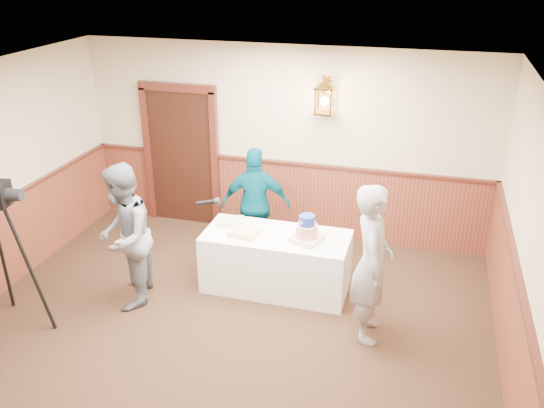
{
  "coord_description": "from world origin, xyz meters",
  "views": [
    {
      "loc": [
        1.98,
        -4.18,
        3.97
      ],
      "look_at": [
        0.33,
        1.7,
        1.25
      ],
      "focal_mm": 38.0,
      "sensor_mm": 36.0,
      "label": 1
    }
  ],
  "objects_px": {
    "sheet_cake_yellow": "(244,233)",
    "tv_camera_rig": "(3,266)",
    "tiered_cake": "(307,231)",
    "sheet_cake_green": "(231,222)",
    "assistant_p": "(256,205)",
    "display_table": "(276,261)",
    "baker": "(372,264)",
    "interviewer": "(124,237)"
  },
  "relations": [
    {
      "from": "display_table",
      "to": "tv_camera_rig",
      "type": "distance_m",
      "value": 3.14
    },
    {
      "from": "display_table",
      "to": "tv_camera_rig",
      "type": "relative_size",
      "value": 1.01
    },
    {
      "from": "baker",
      "to": "assistant_p",
      "type": "xyz_separation_m",
      "value": [
        -1.71,
        1.37,
        -0.11
      ]
    },
    {
      "from": "display_table",
      "to": "sheet_cake_green",
      "type": "distance_m",
      "value": 0.76
    },
    {
      "from": "display_table",
      "to": "tiered_cake",
      "type": "height_order",
      "value": "tiered_cake"
    },
    {
      "from": "tiered_cake",
      "to": "sheet_cake_green",
      "type": "height_order",
      "value": "tiered_cake"
    },
    {
      "from": "display_table",
      "to": "tv_camera_rig",
      "type": "height_order",
      "value": "tv_camera_rig"
    },
    {
      "from": "baker",
      "to": "sheet_cake_yellow",
      "type": "bearing_deg",
      "value": 62.53
    },
    {
      "from": "display_table",
      "to": "assistant_p",
      "type": "distance_m",
      "value": 0.95
    },
    {
      "from": "tiered_cake",
      "to": "sheet_cake_green",
      "type": "relative_size",
      "value": 1.37
    },
    {
      "from": "sheet_cake_yellow",
      "to": "interviewer",
      "type": "bearing_deg",
      "value": -151.8
    },
    {
      "from": "interviewer",
      "to": "tv_camera_rig",
      "type": "height_order",
      "value": "tv_camera_rig"
    },
    {
      "from": "tiered_cake",
      "to": "interviewer",
      "type": "distance_m",
      "value": 2.15
    },
    {
      "from": "sheet_cake_yellow",
      "to": "tv_camera_rig",
      "type": "relative_size",
      "value": 0.19
    },
    {
      "from": "tiered_cake",
      "to": "sheet_cake_green",
      "type": "xyz_separation_m",
      "value": [
        -1.03,
        0.2,
        -0.1
      ]
    },
    {
      "from": "tiered_cake",
      "to": "sheet_cake_yellow",
      "type": "distance_m",
      "value": 0.78
    },
    {
      "from": "interviewer",
      "to": "tv_camera_rig",
      "type": "distance_m",
      "value": 1.32
    },
    {
      "from": "tiered_cake",
      "to": "assistant_p",
      "type": "relative_size",
      "value": 0.26
    },
    {
      "from": "sheet_cake_green",
      "to": "assistant_p",
      "type": "relative_size",
      "value": 0.19
    },
    {
      "from": "sheet_cake_yellow",
      "to": "tv_camera_rig",
      "type": "height_order",
      "value": "tv_camera_rig"
    },
    {
      "from": "display_table",
      "to": "assistant_p",
      "type": "xyz_separation_m",
      "value": [
        -0.48,
        0.71,
        0.42
      ]
    },
    {
      "from": "sheet_cake_yellow",
      "to": "sheet_cake_green",
      "type": "height_order",
      "value": "same"
    },
    {
      "from": "sheet_cake_yellow",
      "to": "sheet_cake_green",
      "type": "bearing_deg",
      "value": 135.36
    },
    {
      "from": "sheet_cake_green",
      "to": "interviewer",
      "type": "distance_m",
      "value": 1.37
    },
    {
      "from": "baker",
      "to": "assistant_p",
      "type": "height_order",
      "value": "baker"
    },
    {
      "from": "baker",
      "to": "interviewer",
      "type": "bearing_deg",
      "value": 83.79
    },
    {
      "from": "sheet_cake_yellow",
      "to": "assistant_p",
      "type": "relative_size",
      "value": 0.22
    },
    {
      "from": "sheet_cake_green",
      "to": "baker",
      "type": "bearing_deg",
      "value": -23.1
    },
    {
      "from": "baker",
      "to": "tv_camera_rig",
      "type": "xyz_separation_m",
      "value": [
        -3.89,
        -0.96,
        -0.1
      ]
    },
    {
      "from": "interviewer",
      "to": "tiered_cake",
      "type": "bearing_deg",
      "value": 93.63
    },
    {
      "from": "sheet_cake_green",
      "to": "baker",
      "type": "distance_m",
      "value": 2.03
    },
    {
      "from": "sheet_cake_yellow",
      "to": "interviewer",
      "type": "relative_size",
      "value": 0.19
    },
    {
      "from": "interviewer",
      "to": "tv_camera_rig",
      "type": "relative_size",
      "value": 0.99
    },
    {
      "from": "sheet_cake_green",
      "to": "display_table",
      "type": "bearing_deg",
      "value": -11.58
    },
    {
      "from": "tiered_cake",
      "to": "baker",
      "type": "relative_size",
      "value": 0.23
    },
    {
      "from": "display_table",
      "to": "sheet_cake_yellow",
      "type": "distance_m",
      "value": 0.57
    },
    {
      "from": "interviewer",
      "to": "tv_camera_rig",
      "type": "bearing_deg",
      "value": -67.03
    },
    {
      "from": "display_table",
      "to": "sheet_cake_yellow",
      "type": "height_order",
      "value": "sheet_cake_yellow"
    },
    {
      "from": "assistant_p",
      "to": "sheet_cake_green",
      "type": "bearing_deg",
      "value": 63.33
    },
    {
      "from": "baker",
      "to": "tv_camera_rig",
      "type": "bearing_deg",
      "value": 95.06
    },
    {
      "from": "sheet_cake_yellow",
      "to": "tv_camera_rig",
      "type": "distance_m",
      "value": 2.73
    },
    {
      "from": "sheet_cake_yellow",
      "to": "tv_camera_rig",
      "type": "xyz_separation_m",
      "value": [
        -2.28,
        -1.5,
        0.02
      ]
    }
  ]
}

